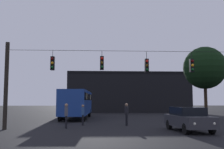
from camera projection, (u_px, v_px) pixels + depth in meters
ground_plane at (113, 118)px, 31.07m from camera, size 168.00×168.00×0.00m
overhead_signal_span at (123, 79)px, 18.92m from camera, size 16.22×0.44×5.95m
city_bus at (77, 101)px, 29.78m from camera, size 2.93×11.09×3.00m
car_near_right at (188, 119)px, 17.09m from camera, size 2.13×4.44×1.52m
pedestrian_crossing_left at (83, 114)px, 21.36m from camera, size 0.25×0.37×1.63m
pedestrian_crossing_center at (66, 114)px, 19.02m from camera, size 0.28×0.38×1.74m
pedestrian_crossing_right at (127, 113)px, 21.08m from camera, size 0.35×0.42×1.74m
corner_building at (127, 93)px, 49.23m from camera, size 20.47×10.84×6.76m
tree_left_silhouette at (205, 68)px, 27.73m from camera, size 4.33×4.33×7.45m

